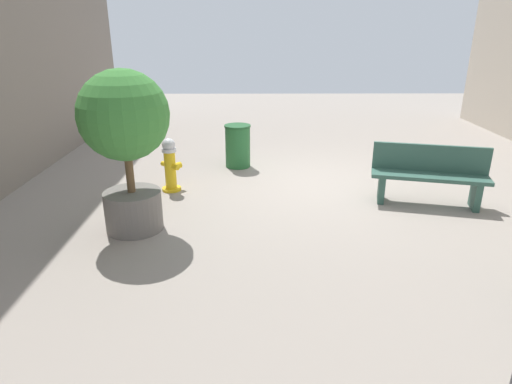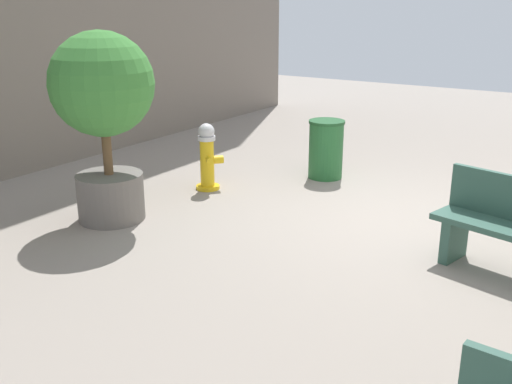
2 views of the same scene
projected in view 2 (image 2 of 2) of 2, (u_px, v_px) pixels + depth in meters
name	position (u px, v px, depth m)	size (l,w,h in m)	color
ground_plane	(391.00, 219.00, 7.17)	(23.40, 23.40, 0.00)	gray
fire_hydrant	(207.00, 156.00, 8.19)	(0.38, 0.38, 0.94)	gold
planter_tree	(103.00, 104.00, 6.76)	(1.20, 1.20, 2.23)	slate
trash_bin	(326.00, 149.00, 8.74)	(0.53, 0.53, 0.86)	#266633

